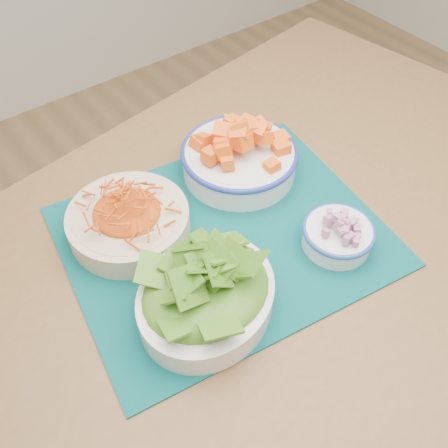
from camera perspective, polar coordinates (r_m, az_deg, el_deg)
name	(u,v)px	position (r m, az deg, el deg)	size (l,w,h in m)	color
ground	(398,409)	(1.61, 19.29, -19.34)	(4.00, 4.00, 0.00)	#A47E4F
table	(277,258)	(0.96, 6.10, -3.89)	(1.47, 1.10, 0.75)	brown
placemat	(224,236)	(0.88, 0.00, -1.38)	(0.53, 0.44, 0.00)	#003031
carrot_bowl	(128,218)	(0.87, -10.92, 0.71)	(0.27, 0.27, 0.08)	beige
squash_bowl	(239,150)	(0.95, 1.78, 8.41)	(0.26, 0.26, 0.12)	silver
lettuce_bowl	(206,291)	(0.75, -2.06, -7.66)	(0.29, 0.27, 0.10)	silver
onion_bowl	(338,232)	(0.86, 12.94, -0.95)	(0.14, 0.14, 0.06)	white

